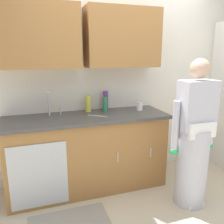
{
  "coord_description": "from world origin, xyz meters",
  "views": [
    {
      "loc": [
        -1.14,
        -1.99,
        1.67
      ],
      "look_at": [
        -0.28,
        0.55,
        1.0
      ],
      "focal_mm": 37.91,
      "sensor_mm": 36.0,
      "label": 1
    }
  ],
  "objects_px": {
    "bottle_water_tall": "(88,104)",
    "cup_by_sink": "(140,106)",
    "person_at_sink": "(193,146)",
    "bottle_dish_liquid": "(106,100)",
    "knife_on_counter": "(97,116)",
    "bottle_soap": "(105,104)",
    "sink": "(54,119)"
  },
  "relations": [
    {
      "from": "bottle_water_tall",
      "to": "cup_by_sink",
      "type": "relative_size",
      "value": 1.99
    },
    {
      "from": "person_at_sink",
      "to": "bottle_water_tall",
      "type": "height_order",
      "value": "person_at_sink"
    },
    {
      "from": "bottle_dish_liquid",
      "to": "bottle_water_tall",
      "type": "xyz_separation_m",
      "value": [
        -0.24,
        -0.04,
        -0.02
      ]
    },
    {
      "from": "person_at_sink",
      "to": "knife_on_counter",
      "type": "bearing_deg",
      "value": 144.58
    },
    {
      "from": "person_at_sink",
      "to": "cup_by_sink",
      "type": "relative_size",
      "value": 15.62
    },
    {
      "from": "person_at_sink",
      "to": "knife_on_counter",
      "type": "relative_size",
      "value": 6.75
    },
    {
      "from": "bottle_soap",
      "to": "cup_by_sink",
      "type": "xyz_separation_m",
      "value": [
        0.44,
        -0.09,
        -0.04
      ]
    },
    {
      "from": "bottle_dish_liquid",
      "to": "cup_by_sink",
      "type": "relative_size",
      "value": 2.38
    },
    {
      "from": "person_at_sink",
      "to": "bottle_dish_liquid",
      "type": "height_order",
      "value": "person_at_sink"
    },
    {
      "from": "sink",
      "to": "person_at_sink",
      "type": "height_order",
      "value": "person_at_sink"
    },
    {
      "from": "bottle_water_tall",
      "to": "bottle_soap",
      "type": "bearing_deg",
      "value": -14.48
    },
    {
      "from": "bottle_dish_liquid",
      "to": "knife_on_counter",
      "type": "relative_size",
      "value": 1.03
    },
    {
      "from": "bottle_water_tall",
      "to": "knife_on_counter",
      "type": "relative_size",
      "value": 0.86
    },
    {
      "from": "cup_by_sink",
      "to": "knife_on_counter",
      "type": "xyz_separation_m",
      "value": [
        -0.6,
        -0.11,
        -0.05
      ]
    },
    {
      "from": "person_at_sink",
      "to": "knife_on_counter",
      "type": "xyz_separation_m",
      "value": [
        -0.9,
        0.64,
        0.25
      ]
    },
    {
      "from": "knife_on_counter",
      "to": "sink",
      "type": "bearing_deg",
      "value": 29.75
    },
    {
      "from": "sink",
      "to": "bottle_dish_liquid",
      "type": "xyz_separation_m",
      "value": [
        0.69,
        0.23,
        0.14
      ]
    },
    {
      "from": "bottle_soap",
      "to": "bottle_dish_liquid",
      "type": "bearing_deg",
      "value": 69.14
    },
    {
      "from": "bottle_soap",
      "to": "bottle_water_tall",
      "type": "distance_m",
      "value": 0.22
    },
    {
      "from": "person_at_sink",
      "to": "sink",
      "type": "bearing_deg",
      "value": 153.41
    },
    {
      "from": "bottle_soap",
      "to": "cup_by_sink",
      "type": "height_order",
      "value": "bottle_soap"
    },
    {
      "from": "person_at_sink",
      "to": "bottle_water_tall",
      "type": "distance_m",
      "value": 1.35
    },
    {
      "from": "person_at_sink",
      "to": "knife_on_counter",
      "type": "height_order",
      "value": "person_at_sink"
    },
    {
      "from": "bottle_dish_liquid",
      "to": "bottle_soap",
      "type": "bearing_deg",
      "value": -110.86
    },
    {
      "from": "bottle_dish_liquid",
      "to": "bottle_water_tall",
      "type": "relative_size",
      "value": 1.19
    },
    {
      "from": "sink",
      "to": "bottle_soap",
      "type": "height_order",
      "value": "sink"
    },
    {
      "from": "cup_by_sink",
      "to": "knife_on_counter",
      "type": "height_order",
      "value": "cup_by_sink"
    },
    {
      "from": "bottle_dish_liquid",
      "to": "knife_on_counter",
      "type": "xyz_separation_m",
      "value": [
        -0.19,
        -0.29,
        -0.12
      ]
    },
    {
      "from": "sink",
      "to": "person_at_sink",
      "type": "xyz_separation_m",
      "value": [
        1.4,
        -0.7,
        -0.23
      ]
    },
    {
      "from": "person_at_sink",
      "to": "cup_by_sink",
      "type": "height_order",
      "value": "person_at_sink"
    },
    {
      "from": "bottle_dish_liquid",
      "to": "bottle_soap",
      "type": "height_order",
      "value": "bottle_dish_liquid"
    },
    {
      "from": "bottle_dish_liquid",
      "to": "bottle_soap",
      "type": "relative_size",
      "value": 1.34
    }
  ]
}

